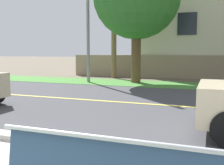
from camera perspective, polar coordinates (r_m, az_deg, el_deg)
name	(u,v)px	position (r m, az deg, el deg)	size (l,w,h in m)	color
ground_plane	(149,96)	(9.87, 7.74, -2.89)	(140.00, 140.00, 0.00)	#665B4C
curb_edge	(73,145)	(4.67, -8.29, -12.87)	(44.00, 0.30, 0.11)	#ADA89E
street_asphalt	(138,103)	(8.43, 5.47, -4.43)	(52.00, 8.00, 0.01)	#424247
road_centre_line	(138,103)	(8.43, 5.47, -4.40)	(48.00, 0.14, 0.01)	#E0CC4C
far_verge_grass	(166,84)	(13.48, 11.26, -0.41)	(48.00, 2.80, 0.02)	#478438
garden_wall	(172,67)	(16.76, 12.64, 3.26)	(13.00, 0.36, 1.40)	gray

